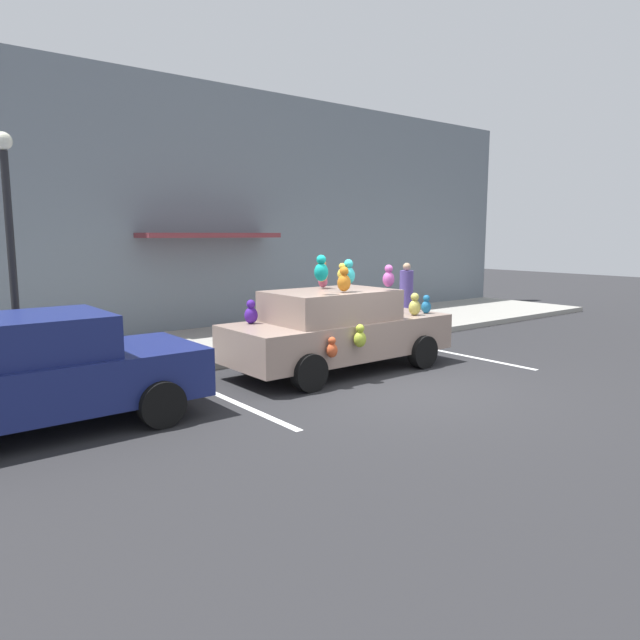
{
  "coord_description": "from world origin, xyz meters",
  "views": [
    {
      "loc": [
        -6.98,
        -6.77,
        2.58
      ],
      "look_at": [
        0.07,
        2.15,
        0.9
      ],
      "focal_mm": 32.73,
      "sensor_mm": 36.0,
      "label": 1
    }
  ],
  "objects_px": {
    "parked_sedan_behind": "(31,373)",
    "street_lamp_post": "(10,234)",
    "teddy_bear_on_sidewalk": "(290,330)",
    "pedestrian_near_shopfront": "(406,297)",
    "plush_covered_car": "(338,328)"
  },
  "relations": [
    {
      "from": "parked_sedan_behind",
      "to": "street_lamp_post",
      "type": "relative_size",
      "value": 1.07
    },
    {
      "from": "parked_sedan_behind",
      "to": "teddy_bear_on_sidewalk",
      "type": "xyz_separation_m",
      "value": [
        5.66,
        2.15,
        -0.3
      ]
    },
    {
      "from": "pedestrian_near_shopfront",
      "to": "street_lamp_post",
      "type": "bearing_deg",
      "value": -177.84
    },
    {
      "from": "parked_sedan_behind",
      "to": "pedestrian_near_shopfront",
      "type": "height_order",
      "value": "pedestrian_near_shopfront"
    },
    {
      "from": "teddy_bear_on_sidewalk",
      "to": "street_lamp_post",
      "type": "relative_size",
      "value": 0.18
    },
    {
      "from": "plush_covered_car",
      "to": "parked_sedan_behind",
      "type": "bearing_deg",
      "value": -178.15
    },
    {
      "from": "pedestrian_near_shopfront",
      "to": "teddy_bear_on_sidewalk",
      "type": "bearing_deg",
      "value": -175.24
    },
    {
      "from": "pedestrian_near_shopfront",
      "to": "plush_covered_car",
      "type": "bearing_deg",
      "value": -151.77
    },
    {
      "from": "teddy_bear_on_sidewalk",
      "to": "street_lamp_post",
      "type": "xyz_separation_m",
      "value": [
        -5.4,
        -0.02,
        2.1
      ]
    },
    {
      "from": "teddy_bear_on_sidewalk",
      "to": "plush_covered_car",
      "type": "bearing_deg",
      "value": -98.62
    },
    {
      "from": "teddy_bear_on_sidewalk",
      "to": "pedestrian_near_shopfront",
      "type": "xyz_separation_m",
      "value": [
        4.0,
        0.33,
        0.44
      ]
    },
    {
      "from": "teddy_bear_on_sidewalk",
      "to": "pedestrian_near_shopfront",
      "type": "height_order",
      "value": "pedestrian_near_shopfront"
    },
    {
      "from": "plush_covered_car",
      "to": "teddy_bear_on_sidewalk",
      "type": "distance_m",
      "value": 2.02
    },
    {
      "from": "teddy_bear_on_sidewalk",
      "to": "parked_sedan_behind",
      "type": "bearing_deg",
      "value": -159.23
    },
    {
      "from": "parked_sedan_behind",
      "to": "teddy_bear_on_sidewalk",
      "type": "distance_m",
      "value": 6.06
    }
  ]
}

